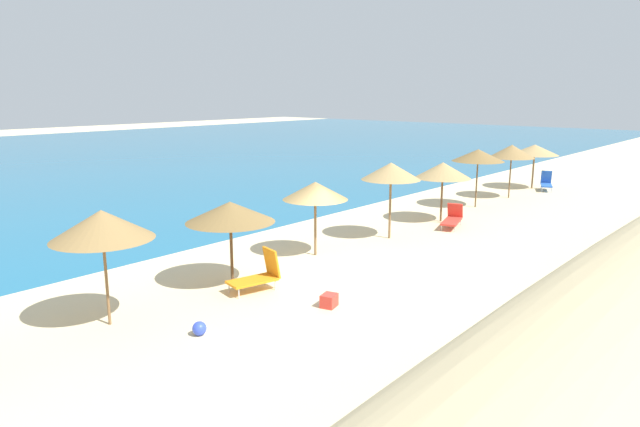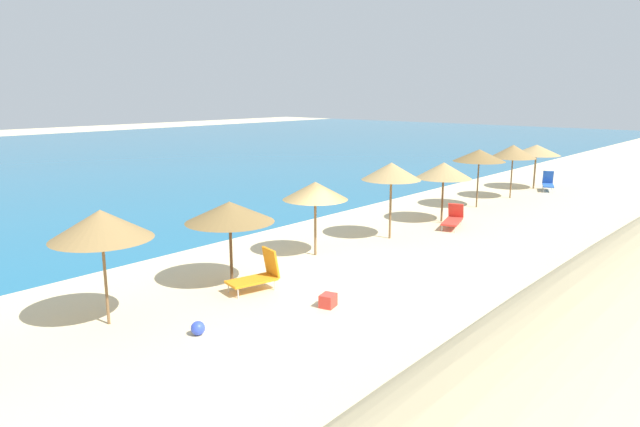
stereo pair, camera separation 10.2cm
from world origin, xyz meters
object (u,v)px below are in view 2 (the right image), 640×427
(beach_umbrella_4, at_px, (230,212))
(lounge_chair_2, at_px, (258,274))
(lounge_chair_1, at_px, (548,183))
(beach_umbrella_3, at_px, (101,225))
(beach_umbrella_5, at_px, (315,191))
(beach_umbrella_7, at_px, (444,170))
(beach_ball, at_px, (198,328))
(beach_umbrella_10, at_px, (536,150))
(beach_umbrella_8, at_px, (479,155))
(beach_umbrella_9, at_px, (513,151))
(beach_umbrella_6, at_px, (391,171))
(cooler_box, at_px, (328,301))
(lounge_chair_3, at_px, (453,219))

(beach_umbrella_4, relative_size, lounge_chair_2, 1.65)
(lounge_chair_1, bearing_deg, beach_umbrella_3, 64.83)
(beach_umbrella_4, distance_m, beach_umbrella_5, 3.89)
(beach_umbrella_7, height_order, beach_ball, beach_umbrella_7)
(beach_umbrella_3, distance_m, beach_umbrella_10, 26.31)
(beach_umbrella_8, bearing_deg, beach_umbrella_9, -3.58)
(beach_umbrella_7, bearing_deg, lounge_chair_1, -3.20)
(beach_umbrella_6, distance_m, lounge_chair_2, 7.59)
(beach_umbrella_3, distance_m, lounge_chair_1, 26.27)
(lounge_chair_2, bearing_deg, beach_umbrella_9, -75.13)
(beach_umbrella_6, bearing_deg, beach_umbrella_8, 1.65)
(beach_ball, bearing_deg, lounge_chair_2, 21.85)
(beach_umbrella_5, distance_m, beach_umbrella_9, 14.81)
(beach_umbrella_10, xyz_separation_m, cooler_box, (-21.99, -3.03, -2.06))
(beach_umbrella_6, xyz_separation_m, beach_ball, (-10.28, -1.70, -2.41))
(lounge_chair_2, bearing_deg, beach_umbrella_10, -74.87)
(beach_umbrella_4, height_order, cooler_box, beach_umbrella_4)
(beach_umbrella_9, height_order, beach_ball, beach_umbrella_9)
(beach_umbrella_3, relative_size, beach_umbrella_8, 1.00)
(beach_umbrella_9, height_order, lounge_chair_2, beach_umbrella_9)
(beach_umbrella_4, bearing_deg, beach_umbrella_3, 179.79)
(beach_umbrella_4, relative_size, beach_umbrella_8, 0.91)
(lounge_chair_2, bearing_deg, beach_umbrella_8, -73.95)
(beach_umbrella_9, bearing_deg, cooler_box, -171.18)
(cooler_box, bearing_deg, beach_umbrella_8, 11.65)
(beach_umbrella_7, relative_size, lounge_chair_3, 1.43)
(beach_umbrella_6, height_order, cooler_box, beach_umbrella_6)
(beach_umbrella_6, bearing_deg, beach_umbrella_7, -0.50)
(lounge_chair_1, height_order, cooler_box, lounge_chair_1)
(beach_umbrella_5, relative_size, lounge_chair_3, 1.42)
(beach_umbrella_6, xyz_separation_m, lounge_chair_1, (14.87, -0.65, -2.13))
(beach_umbrella_3, xyz_separation_m, beach_ball, (1.02, -2.14, -2.29))
(beach_umbrella_5, height_order, lounge_chair_3, beach_umbrella_5)
(lounge_chair_2, bearing_deg, beach_umbrella_5, -59.78)
(beach_ball, bearing_deg, beach_umbrella_6, 9.37)
(beach_ball, bearing_deg, beach_umbrella_3, 115.34)
(beach_umbrella_8, distance_m, lounge_chair_3, 5.15)
(beach_umbrella_10, distance_m, lounge_chair_2, 22.36)
(lounge_chair_3, bearing_deg, beach_umbrella_4, 65.39)
(beach_umbrella_8, bearing_deg, lounge_chair_2, -177.29)
(beach_umbrella_9, bearing_deg, beach_umbrella_5, 177.57)
(beach_umbrella_3, xyz_separation_m, beach_umbrella_8, (19.06, -0.22, 0.06))
(beach_umbrella_4, xyz_separation_m, beach_umbrella_5, (3.89, 0.20, 0.08))
(beach_umbrella_4, height_order, lounge_chair_2, beach_umbrella_4)
(beach_umbrella_7, bearing_deg, beach_umbrella_5, 174.89)
(beach_umbrella_5, xyz_separation_m, lounge_chair_2, (-3.70, -1.12, -1.77))
(lounge_chair_2, bearing_deg, beach_umbrella_4, 24.92)
(beach_umbrella_8, xyz_separation_m, cooler_box, (-14.74, -3.04, -2.34))
(beach_umbrella_6, xyz_separation_m, beach_umbrella_8, (7.76, 0.22, -0.06))
(beach_umbrella_6, bearing_deg, beach_umbrella_9, 0.03)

